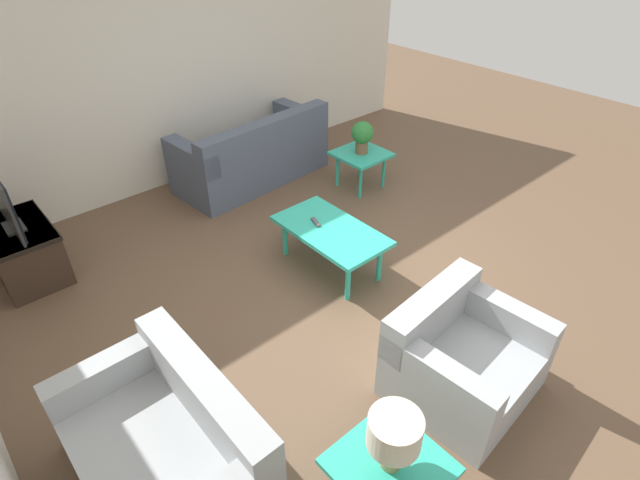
% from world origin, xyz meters
% --- Properties ---
extents(ground_plane, '(14.00, 14.00, 0.00)m').
position_xyz_m(ground_plane, '(0.00, 0.00, 0.00)').
color(ground_plane, brown).
extents(wall_right, '(0.12, 7.20, 2.70)m').
position_xyz_m(wall_right, '(3.06, 0.00, 1.35)').
color(wall_right, silver).
rests_on(wall_right, ground_plane).
extents(sofa, '(1.02, 1.99, 0.88)m').
position_xyz_m(sofa, '(2.35, -0.48, 0.33)').
color(sofa, '#4C566B').
rests_on(sofa, ground_plane).
extents(armchair, '(0.94, 1.04, 0.74)m').
position_xyz_m(armchair, '(-1.35, 0.28, 0.29)').
color(armchair, '#A8ADB2').
rests_on(armchair, ground_plane).
extents(loveseat, '(1.37, 0.88, 0.74)m').
position_xyz_m(loveseat, '(-0.59, 2.21, 0.28)').
color(loveseat, '#A8ADB2').
rests_on(loveseat, ground_plane).
extents(coffee_table, '(1.13, 0.62, 0.45)m').
position_xyz_m(coffee_table, '(0.36, 0.01, 0.40)').
color(coffee_table, '#2DB79E').
rests_on(coffee_table, ground_plane).
extents(side_table_plant, '(0.60, 0.60, 0.46)m').
position_xyz_m(side_table_plant, '(1.33, -1.38, 0.40)').
color(side_table_plant, '#2DB79E').
rests_on(side_table_plant, ground_plane).
extents(side_table_lamp, '(0.60, 0.60, 0.46)m').
position_xyz_m(side_table_lamp, '(-1.62, 1.36, 0.40)').
color(side_table_lamp, '#2DB79E').
rests_on(side_table_lamp, ground_plane).
extents(tv_stand_chest, '(0.88, 0.56, 0.54)m').
position_xyz_m(tv_stand_chest, '(2.19, 2.29, 0.29)').
color(tv_stand_chest, '#38281E').
rests_on(tv_stand_chest, ground_plane).
extents(television, '(0.82, 0.16, 0.58)m').
position_xyz_m(television, '(2.19, 2.29, 0.83)').
color(television, '#2D2D2D').
rests_on(television, tv_stand_chest).
extents(potted_plant, '(0.27, 0.27, 0.39)m').
position_xyz_m(potted_plant, '(1.33, -1.38, 0.69)').
color(potted_plant, brown).
rests_on(potted_plant, side_table_plant).
extents(table_lamp, '(0.30, 0.30, 0.40)m').
position_xyz_m(table_lamp, '(-1.62, 1.36, 0.74)').
color(table_lamp, '#997F4C').
rests_on(table_lamp, side_table_lamp).
extents(remote_control, '(0.16, 0.09, 0.02)m').
position_xyz_m(remote_control, '(0.53, 0.06, 0.46)').
color(remote_control, '#4C4C51').
rests_on(remote_control, coffee_table).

